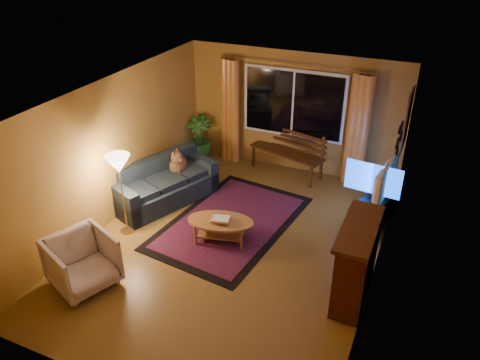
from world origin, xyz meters
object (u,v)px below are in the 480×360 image
at_px(sofa, 164,183).
at_px(armchair, 82,260).
at_px(floor_lamp, 123,195).
at_px(tv_console, 374,210).
at_px(coffee_table, 221,230).
at_px(bench, 286,163).

height_order(sofa, armchair, armchair).
relative_size(floor_lamp, tv_console, 1.19).
bearing_deg(coffee_table, sofa, 154.89).
bearing_deg(floor_lamp, sofa, 86.16).
height_order(sofa, floor_lamp, floor_lamp).
xyz_separation_m(bench, floor_lamp, (-1.80, -3.11, 0.48)).
bearing_deg(floor_lamp, bench, 59.96).
distance_m(bench, armchair, 4.72).
relative_size(sofa, floor_lamp, 1.37).
xyz_separation_m(floor_lamp, coffee_table, (1.58, 0.41, -0.52)).
relative_size(bench, sofa, 0.81).
distance_m(bench, tv_console, 2.30).
relative_size(armchair, tv_console, 0.72).
relative_size(armchair, floor_lamp, 0.60).
xyz_separation_m(armchair, floor_lamp, (-0.23, 1.34, 0.29)).
xyz_separation_m(bench, coffee_table, (-0.22, -2.70, -0.04)).
xyz_separation_m(armchair, tv_console, (3.57, 3.31, -0.18)).
xyz_separation_m(sofa, tv_console, (3.73, 0.86, -0.15)).
relative_size(floor_lamp, coffee_table, 1.31).
bearing_deg(armchair, coffee_table, -15.32).
relative_size(bench, coffee_table, 1.47).
bearing_deg(armchair, tv_console, -24.83).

